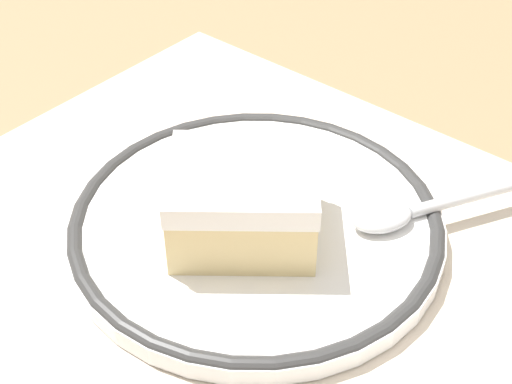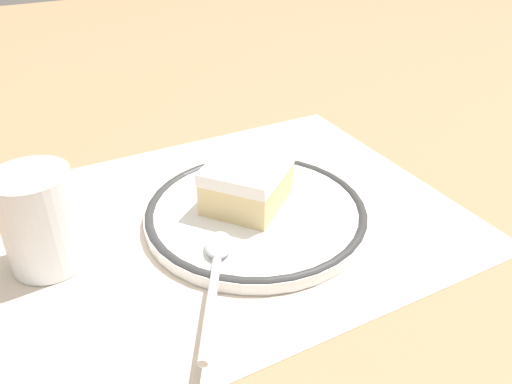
% 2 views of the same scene
% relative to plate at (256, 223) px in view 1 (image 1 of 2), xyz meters
% --- Properties ---
extents(ground_plane, '(2.40, 2.40, 0.00)m').
position_rel_plate_xyz_m(ground_plane, '(0.03, -0.01, -0.01)').
color(ground_plane, '#9E7551').
extents(placemat, '(0.47, 0.36, 0.00)m').
position_rel_plate_xyz_m(placemat, '(0.03, -0.01, -0.01)').
color(placemat, beige).
rests_on(placemat, ground_plane).
extents(plate, '(0.22, 0.22, 0.01)m').
position_rel_plate_xyz_m(plate, '(0.00, 0.00, 0.00)').
color(plate, white).
rests_on(plate, placemat).
extents(cake_slice, '(0.11, 0.11, 0.05)m').
position_rel_plate_xyz_m(cake_slice, '(0.00, -0.01, 0.03)').
color(cake_slice, beige).
rests_on(cake_slice, plate).
extents(spoon, '(0.09, 0.14, 0.01)m').
position_rel_plate_xyz_m(spoon, '(0.07, 0.07, 0.01)').
color(spoon, silver).
rests_on(spoon, plate).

